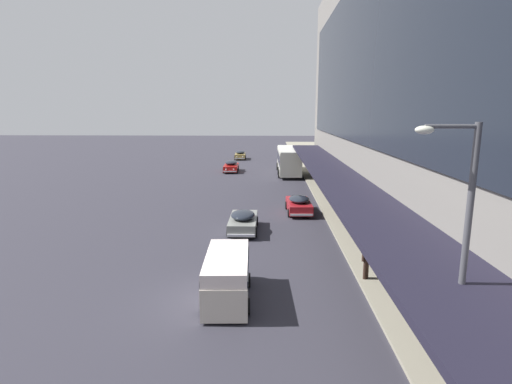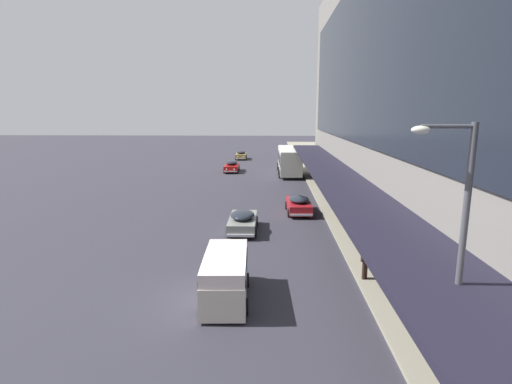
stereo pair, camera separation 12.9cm
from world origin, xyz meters
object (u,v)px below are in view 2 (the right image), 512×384
object	(u,v)px
vw_van	(226,274)
street_lamp	(455,253)
sedan_lead_mid	(241,155)
transit_bus_kerbside_front	(289,159)
sedan_second_near	(299,204)
pedestrian_at_kerb	(365,257)
sedan_second_mid	(243,221)
sedan_far_back	(232,166)

from	to	relation	value
vw_van	street_lamp	world-z (taller)	street_lamp
sedan_lead_mid	transit_bus_kerbside_front	bearing A→B (deg)	-65.41
sedan_second_near	pedestrian_at_kerb	size ratio (longest dim) A/B	2.31
transit_bus_kerbside_front	street_lamp	bearing A→B (deg)	-86.97
transit_bus_kerbside_front	sedan_second_mid	size ratio (longest dim) A/B	2.43
sedan_far_back	sedan_lead_mid	world-z (taller)	sedan_far_back
sedan_second_mid	street_lamp	world-z (taller)	street_lamp
vw_van	street_lamp	bearing A→B (deg)	-44.95
transit_bus_kerbside_front	sedan_far_back	distance (m)	7.78
sedan_far_back	sedan_second_mid	xyz separation A→B (m)	(3.39, -26.97, -0.03)
sedan_second_near	vw_van	xyz separation A→B (m)	(-4.02, -14.70, 0.39)
sedan_lead_mid	sedan_second_near	distance (m)	37.00
sedan_lead_mid	pedestrian_at_kerb	world-z (taller)	pedestrian_at_kerb
pedestrian_at_kerb	sedan_second_mid	bearing A→B (deg)	128.63
transit_bus_kerbside_front	sedan_second_mid	world-z (taller)	transit_bus_kerbside_front
transit_bus_kerbside_front	sedan_second_near	xyz separation A→B (m)	(-0.10, -20.24, -1.15)
sedan_lead_mid	pedestrian_at_kerb	bearing A→B (deg)	-79.10
transit_bus_kerbside_front	vw_van	size ratio (longest dim) A/B	2.32
sedan_far_back	pedestrian_at_kerb	size ratio (longest dim) A/B	2.55
transit_bus_kerbside_front	sedan_lead_mid	xyz separation A→B (m)	(-7.34, 16.05, -1.15)
sedan_lead_mid	vw_van	xyz separation A→B (m)	(3.22, -50.99, 0.38)
sedan_lead_mid	vw_van	world-z (taller)	vw_van
sedan_far_back	sedan_second_mid	size ratio (longest dim) A/B	1.07
street_lamp	sedan_second_near	bearing A→B (deg)	96.20
sedan_second_near	pedestrian_at_kerb	world-z (taller)	pedestrian_at_kerb
sedan_far_back	street_lamp	distance (m)	44.20
transit_bus_kerbside_front	pedestrian_at_kerb	bearing A→B (deg)	-86.36
sedan_lead_mid	street_lamp	size ratio (longest dim) A/B	0.60
sedan_second_mid	pedestrian_at_kerb	xyz separation A→B (m)	(6.21, -7.77, 0.47)
sedan_second_mid	street_lamp	distance (m)	17.58
sedan_far_back	street_lamp	bearing A→B (deg)	-77.30
transit_bus_kerbside_front	sedan_second_near	world-z (taller)	transit_bus_kerbside_front
pedestrian_at_kerb	street_lamp	bearing A→B (deg)	-89.44
sedan_second_mid	vw_van	xyz separation A→B (m)	(-0.01, -9.70, 0.39)
sedan_far_back	pedestrian_at_kerb	world-z (taller)	pedestrian_at_kerb
sedan_lead_mid	sedan_second_near	bearing A→B (deg)	-78.71
transit_bus_kerbside_front	pedestrian_at_kerb	distance (m)	33.08
sedan_far_back	vw_van	size ratio (longest dim) A/B	1.03
vw_van	transit_bus_kerbside_front	bearing A→B (deg)	83.27
transit_bus_kerbside_front	street_lamp	distance (m)	41.37
vw_van	street_lamp	distance (m)	9.50
vw_van	street_lamp	xyz separation A→B (m)	(6.30, -6.29, 3.30)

